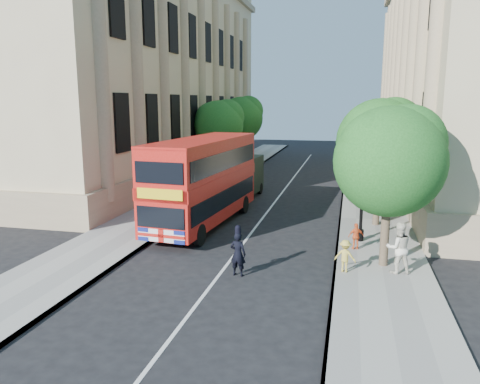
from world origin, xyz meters
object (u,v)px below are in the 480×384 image
Objects in this scene: lamp_post at (363,187)px; police_constable at (238,254)px; double_decker_bus at (204,179)px; woman_pedestrian at (399,248)px; box_van at (241,178)px.

lamp_post is 6.83m from police_constable.
woman_pedestrian is at bearing -24.83° from double_decker_bus.
woman_pedestrian is (8.84, -5.07, -1.31)m from double_decker_bus.
lamp_post reaches higher than double_decker_bus.
box_van is 14.84m from woman_pedestrian.
box_van is 2.51× the size of woman_pedestrian.
police_constable is (3.27, -6.35, -1.56)m from double_decker_bus.
police_constable is (3.02, -13.37, -0.47)m from box_van.
woman_pedestrian is at bearing -71.59° from lamp_post.
lamp_post is 7.72m from double_decker_bus.
police_constable is at bearing -72.68° from box_van.
woman_pedestrian is at bearing -50.01° from box_van.
lamp_post is 0.55× the size of double_decker_bus.
double_decker_bus is 10.27m from woman_pedestrian.
double_decker_bus is 7.11m from box_van.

